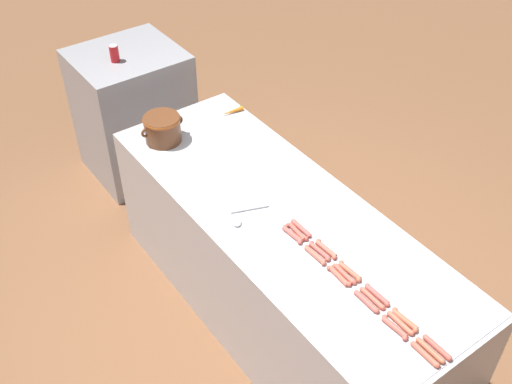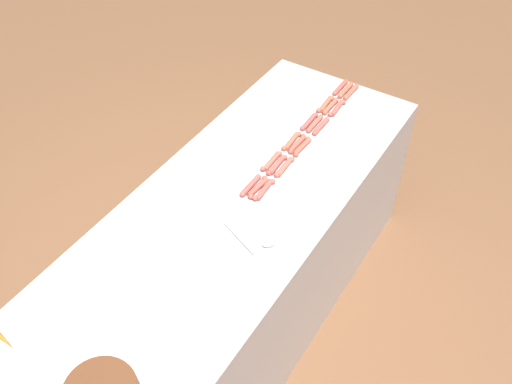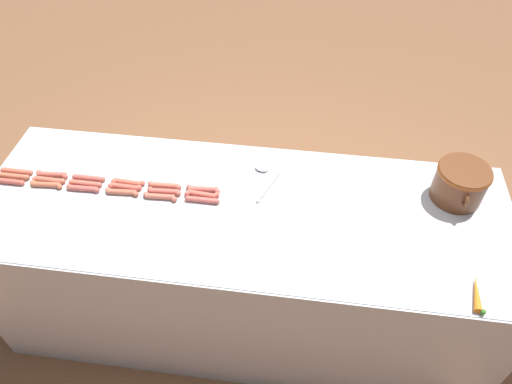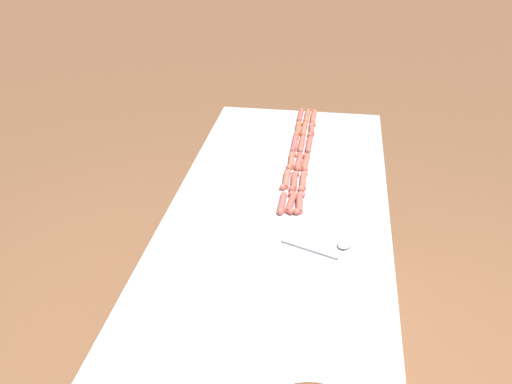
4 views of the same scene
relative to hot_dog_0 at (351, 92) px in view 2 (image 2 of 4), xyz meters
The scene contains 21 objects.
ground_plane 1.46m from the hot_dog_0, 86.01° to the left, with size 20.00×20.00×0.00m, color brown.
griddle_counter 1.22m from the hot_dog_0, 86.01° to the left, with size 0.87×2.47×0.91m.
hot_dog_0 is the anchor object (origin of this frame).
hot_dog_1 0.18m from the hot_dog_0, 90.75° to the left, with size 0.04×0.16×0.03m.
hot_dog_2 0.37m from the hot_dog_0, 90.34° to the left, with size 0.03×0.16×0.03m.
hot_dog_3 0.56m from the hot_dog_0, 89.97° to the left, with size 0.03×0.16×0.03m.
hot_dog_4 0.74m from the hot_dog_0, 90.18° to the left, with size 0.03×0.16×0.03m.
hot_dog_5 0.93m from the hot_dog_0, 90.16° to the left, with size 0.04×0.16×0.03m.
hot_dog_6 0.03m from the hot_dog_0, ahead, with size 0.03×0.16×0.03m.
hot_dog_7 0.19m from the hot_dog_0, 78.87° to the left, with size 0.03×0.16×0.03m.
hot_dog_8 0.37m from the hot_dog_0, 84.54° to the left, with size 0.03×0.16×0.03m.
hot_dog_9 0.56m from the hot_dog_0, 86.82° to the left, with size 0.03×0.16×0.03m.
hot_dog_10 0.75m from the hot_dog_0, 87.30° to the left, with size 0.03×0.16×0.03m.
hot_dog_11 0.93m from the hot_dog_0, 88.10° to the left, with size 0.04×0.16×0.03m.
hot_dog_12 0.07m from the hot_dog_0, ahead, with size 0.03×0.16×0.03m.
hot_dog_13 0.19m from the hot_dog_0, 69.85° to the left, with size 0.04×0.16×0.03m.
hot_dog_14 0.37m from the hot_dog_0, 79.40° to the left, with size 0.03×0.16×0.03m.
hot_dog_15 0.56m from the hot_dog_0, 83.22° to the left, with size 0.04×0.16×0.03m.
hot_dog_16 0.74m from the hot_dog_0, 84.54° to the left, with size 0.03×0.16×0.03m.
hot_dog_17 0.94m from the hot_dog_0, 86.00° to the left, with size 0.03×0.16×0.03m.
serving_spoon 1.21m from the hot_dog_0, 96.91° to the left, with size 0.26×0.13×0.02m.
Camera 2 is at (-1.06, 1.41, 2.77)m, focal length 39.86 mm.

